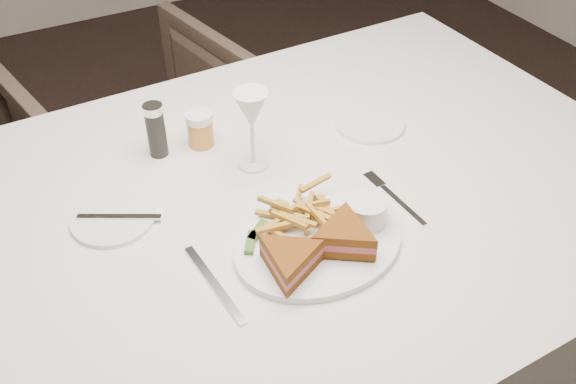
{
  "coord_description": "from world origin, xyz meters",
  "views": [
    {
      "loc": [
        -0.29,
        -1.03,
        1.58
      ],
      "look_at": [
        0.15,
        -0.21,
        0.8
      ],
      "focal_mm": 40.0,
      "sensor_mm": 36.0,
      "label": 1
    }
  ],
  "objects": [
    {
      "name": "table_setting",
      "position": [
        0.15,
        -0.23,
        0.79
      ],
      "size": [
        0.77,
        0.57,
        0.18
      ],
      "color": "white",
      "rests_on": "table"
    },
    {
      "name": "table",
      "position": [
        0.15,
        -0.16,
        0.38
      ],
      "size": [
        1.63,
        1.11,
        0.75
      ],
      "primitive_type": "cube",
      "rotation": [
        0.0,
        0.0,
        0.03
      ],
      "color": "silver",
      "rests_on": "ground"
    },
    {
      "name": "ground",
      "position": [
        0.0,
        0.0,
        0.0
      ],
      "size": [
        5.0,
        5.0,
        0.0
      ],
      "primitive_type": "plane",
      "color": "black",
      "rests_on": "ground"
    },
    {
      "name": "chair_far",
      "position": [
        0.11,
        0.75,
        0.35
      ],
      "size": [
        0.79,
        0.76,
        0.71
      ],
      "primitive_type": "imported",
      "rotation": [
        0.0,
        0.0,
        3.33
      ],
      "color": "#4C3A2E",
      "rests_on": "ground"
    }
  ]
}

